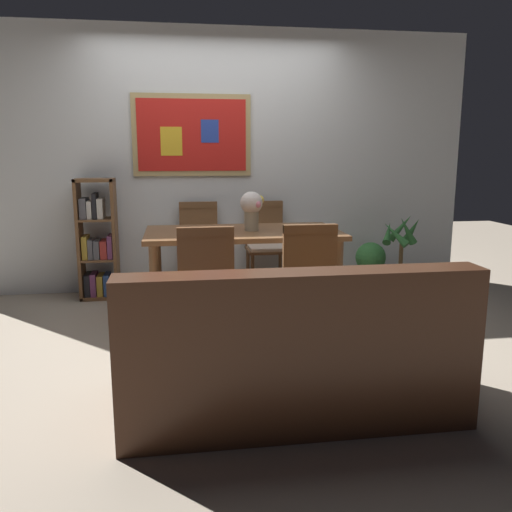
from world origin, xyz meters
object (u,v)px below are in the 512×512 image
object	(u,v)px
dining_chair_far_left	(199,240)
dining_chair_far_right	(266,239)
leather_couch	(291,356)
bookshelf	(98,246)
potted_palm	(400,264)
dining_chair_near_left	(205,278)
tv_remote	(301,231)
flower_vase	(252,207)
dining_chair_near_right	(306,274)
dining_table	(243,241)
potted_ivy	(370,263)

from	to	relation	value
dining_chair_far_left	dining_chair_far_right	bearing A→B (deg)	-0.98
dining_chair_far_right	leather_couch	xyz separation A→B (m)	(-0.29, -2.54, -0.22)
leather_couch	bookshelf	distance (m)	2.87
leather_couch	potted_palm	world-z (taller)	leather_couch
dining_chair_near_left	tv_remote	bearing A→B (deg)	37.03
tv_remote	flower_vase	bearing A→B (deg)	154.40
dining_chair_near_left	dining_chair_far_right	distance (m)	1.75
dining_chair_far_right	flower_vase	bearing A→B (deg)	-107.62
dining_chair_near_right	leather_couch	size ratio (longest dim) A/B	0.51
potted_palm	tv_remote	distance (m)	1.38
leather_couch	tv_remote	distance (m)	1.67
potted_palm	flower_vase	size ratio (longest dim) A/B	2.46
tv_remote	dining_chair_near_left	bearing A→B (deg)	-142.97
leather_couch	dining_chair_far_left	bearing A→B (deg)	98.45
dining_chair_far_right	dining_chair_near_right	bearing A→B (deg)	-89.03
dining_table	leather_couch	xyz separation A→B (m)	(0.04, -1.74, -0.34)
dining_chair_near_right	flower_vase	distance (m)	0.93
dining_chair_far_right	potted_ivy	distance (m)	1.12
dining_chair_near_right	bookshelf	distance (m)	2.29
tv_remote	dining_chair_near_right	bearing A→B (deg)	-99.53
dining_chair_far_left	leather_couch	bearing A→B (deg)	-81.55
flower_vase	leather_couch	bearing A→B (deg)	-91.11
dining_table	potted_ivy	distance (m)	1.62
dining_chair_far_left	potted_ivy	bearing A→B (deg)	-3.63
leather_couch	flower_vase	world-z (taller)	flower_vase
dining_chair_far_left	bookshelf	xyz separation A→B (m)	(-0.97, -0.04, -0.02)
dining_table	potted_palm	bearing A→B (deg)	14.57
dining_chair_near_left	dining_chair_far_left	bearing A→B (deg)	89.06
dining_chair_far_right	potted_palm	world-z (taller)	dining_chair_far_right
dining_chair_near_left	leather_couch	bearing A→B (deg)	-66.53
potted_ivy	dining_table	bearing A→B (deg)	-153.71
dining_chair_far_right	potted_palm	xyz separation A→B (m)	(1.28, -0.38, -0.22)
leather_couch	tv_remote	world-z (taller)	leather_couch
bookshelf	potted_palm	xyz separation A→B (m)	(2.92, -0.35, -0.20)
dining_chair_near_right	tv_remote	size ratio (longest dim) A/B	5.77
bookshelf	tv_remote	world-z (taller)	bookshelf
dining_table	leather_couch	size ratio (longest dim) A/B	0.91
potted_palm	tv_remote	bearing A→B (deg)	-152.17
bookshelf	potted_ivy	xyz separation A→B (m)	(2.72, -0.08, -0.24)
dining_chair_far_right	dining_chair_near_right	size ratio (longest dim) A/B	1.00
dining_table	dining_chair_far_right	xyz separation A→B (m)	(0.33, 0.80, -0.12)
flower_vase	dining_chair_far_left	bearing A→B (deg)	116.89
dining_chair_far_right	dining_table	bearing A→B (deg)	-112.54
dining_table	dining_chair_near_left	bearing A→B (deg)	-114.20
dining_chair_near_left	flower_vase	size ratio (longest dim) A/B	2.76
dining_chair_far_left	potted_palm	xyz separation A→B (m)	(1.95, -0.39, -0.22)
potted_ivy	tv_remote	bearing A→B (deg)	-137.08
dining_chair_near_right	potted_ivy	xyz separation A→B (m)	(1.05, 1.49, -0.27)
dining_chair_near_left	potted_ivy	bearing A→B (deg)	40.32
dining_chair_near_left	bookshelf	world-z (taller)	bookshelf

